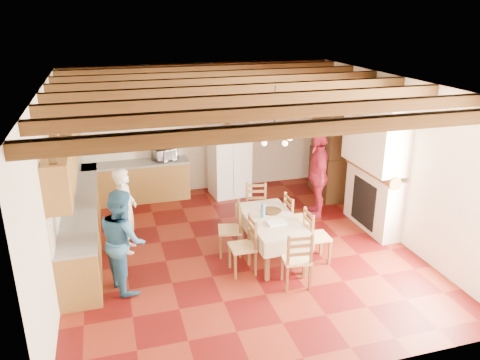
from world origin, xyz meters
name	(u,v)px	position (x,y,z in m)	size (l,w,h in m)	color
floor	(239,251)	(0.00, 0.00, -0.01)	(6.00, 6.50, 0.02)	#4E0A0A
ceiling	(239,83)	(0.00, 0.00, 3.01)	(6.00, 6.50, 0.02)	white
wall_back	(200,128)	(0.00, 3.26, 1.50)	(6.00, 0.02, 3.00)	beige
wall_front	(324,269)	(0.00, -3.26, 1.50)	(6.00, 0.02, 3.00)	beige
wall_left	(51,191)	(-3.01, 0.00, 1.50)	(0.02, 6.50, 3.00)	beige
wall_right	(393,158)	(3.01, 0.00, 1.50)	(0.02, 6.50, 3.00)	beige
ceiling_beams	(239,90)	(0.00, 0.00, 2.91)	(6.00, 6.30, 0.16)	#321E10
lower_cabinets_left	(82,223)	(-2.70, 1.05, 0.43)	(0.60, 4.30, 0.86)	brown
lower_cabinets_back	(137,182)	(-1.55, 2.95, 0.43)	(2.30, 0.60, 0.86)	brown
countertop_left	(79,200)	(-2.70, 1.05, 0.88)	(0.62, 4.30, 0.04)	gray
countertop_back	(136,163)	(-1.55, 2.95, 0.88)	(2.34, 0.62, 0.04)	gray
backsplash_left	(60,185)	(-2.98, 1.05, 1.20)	(0.03, 4.30, 0.60)	white
backsplash_back	(134,146)	(-1.55, 3.23, 1.20)	(2.30, 0.03, 0.60)	white
upper_cabinets	(65,149)	(-2.83, 1.05, 1.85)	(0.35, 4.20, 0.70)	brown
fireplace	(374,161)	(2.72, 0.20, 1.40)	(0.56, 1.60, 2.80)	beige
wall_picture	(264,110)	(1.55, 3.23, 1.85)	(0.34, 0.03, 0.42)	black
refrigerator	(229,159)	(0.55, 2.72, 0.85)	(0.85, 0.70, 1.71)	white
hutch	(330,147)	(2.75, 2.06, 1.17)	(0.54, 1.29, 2.33)	#362111
dining_table	(272,223)	(0.49, -0.32, 0.64)	(0.84, 1.65, 0.72)	beige
chandelier	(274,132)	(0.49, -0.32, 2.25)	(0.47, 0.47, 0.03)	black
chair_left_near	(242,246)	(-0.15, -0.70, 0.48)	(0.42, 0.40, 0.96)	brown
chair_left_far	(230,229)	(-0.18, -0.03, 0.48)	(0.42, 0.40, 0.96)	brown
chair_right_near	(317,236)	(1.18, -0.71, 0.48)	(0.42, 0.40, 0.96)	brown
chair_right_far	(297,218)	(1.11, 0.04, 0.48)	(0.42, 0.40, 0.96)	brown
chair_end_near	(296,258)	(0.54, -1.32, 0.48)	(0.42, 0.40, 0.96)	brown
chair_end_far	(257,209)	(0.54, 0.66, 0.48)	(0.42, 0.40, 0.96)	brown
person_man	(126,210)	(-1.91, 0.59, 0.78)	(0.57, 0.37, 1.57)	white
person_woman_blue	(123,240)	(-2.02, -0.60, 0.81)	(0.79, 0.62, 1.63)	#2E6491
person_woman_red	(318,175)	(2.00, 1.06, 0.90)	(1.06, 0.44, 1.81)	#C0243E
microwave	(165,154)	(-0.90, 2.95, 1.04)	(0.51, 0.34, 0.28)	silver
fridge_vase	(227,117)	(0.51, 2.72, 1.86)	(0.29, 0.29, 0.30)	#362111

